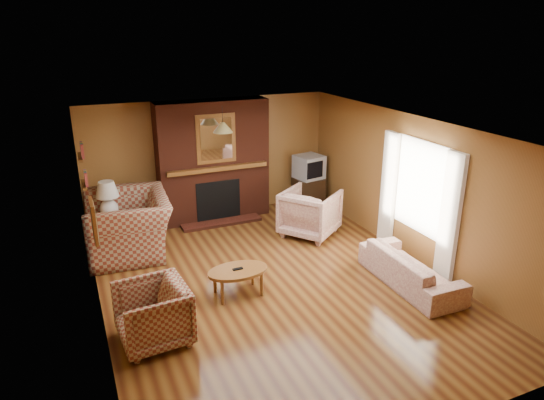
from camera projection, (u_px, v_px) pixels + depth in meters
name	position (u px, v px, depth m)	size (l,w,h in m)	color
floor	(274.00, 283.00, 7.45)	(6.50, 6.50, 0.00)	#45210E
ceiling	(274.00, 129.00, 6.63)	(6.50, 6.50, 0.00)	silver
wall_back	(210.00, 158.00, 9.84)	(6.50, 6.50, 0.00)	brown
wall_front	(423.00, 333.00, 4.24)	(6.50, 6.50, 0.00)	brown
wall_left	(93.00, 239.00, 6.10)	(6.50, 6.50, 0.00)	brown
wall_right	(413.00, 189.00, 7.98)	(6.50, 6.50, 0.00)	brown
fireplace	(213.00, 162.00, 9.62)	(2.20, 0.82, 2.40)	#4B1C10
window_right	(418.00, 197.00, 7.81)	(0.10, 1.85, 2.00)	beige
bookshelf	(83.00, 165.00, 7.60)	(0.09, 0.55, 0.71)	brown
botanical_print	(94.00, 221.00, 5.74)	(0.05, 0.40, 0.50)	brown
pendant_light	(223.00, 127.00, 8.75)	(0.36, 0.36, 0.48)	black
plaid_loveseat	(128.00, 225.00, 8.32)	(1.57, 1.37, 1.02)	maroon
plaid_armchair	(153.00, 314.00, 5.96)	(0.83, 0.85, 0.77)	maroon
floral_sofa	(411.00, 268.00, 7.34)	(1.81, 0.71, 0.53)	beige
floral_armchair	(310.00, 213.00, 9.06)	(0.94, 0.96, 0.88)	beige
coffee_table	(238.00, 273.00, 7.03)	(0.89, 0.55, 0.43)	brown
side_table	(112.00, 231.00, 8.68)	(0.40, 0.40, 0.54)	brown
table_lamp	(108.00, 197.00, 8.46)	(0.40, 0.40, 0.66)	white
tv_stand	(308.00, 192.00, 10.52)	(0.60, 0.54, 0.65)	black
crt_tv	(309.00, 167.00, 10.32)	(0.63, 0.62, 0.49)	#9DA0A4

